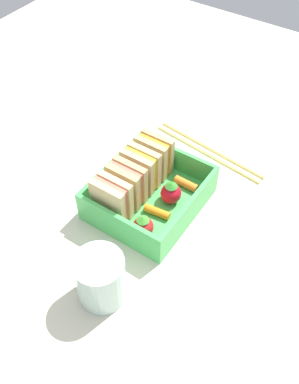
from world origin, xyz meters
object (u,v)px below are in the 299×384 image
object	(u,v)px
sandwich_center_right	(154,155)
strawberry_far_left	(171,193)
carrot_stick_far_left	(186,184)
sandwich_left	(112,199)
chopstick_pair	(209,150)
sandwich_center	(141,169)
strawberry_left	(143,226)
drinking_glass	(101,279)
sandwich_center_left	(127,184)
carrot_stick_left	(157,212)

from	to	relation	value
sandwich_center_right	strawberry_far_left	distance (cm)	6.64
strawberry_far_left	carrot_stick_far_left	distance (cm)	3.68
sandwich_left	strawberry_far_left	xyz separation A→B (cm)	(6.62, -5.31, -1.55)
strawberry_far_left	chopstick_pair	xyz separation A→B (cm)	(13.12, 0.83, -2.46)
sandwich_left	sandwich_center	world-z (taller)	same
strawberry_left	drinking_glass	distance (cm)	9.63
sandwich_center_right	strawberry_far_left	world-z (taller)	sandwich_center_right
sandwich_center_left	carrot_stick_left	bearing A→B (deg)	-90.88
carrot_stick_far_left	sandwich_left	bearing A→B (deg)	150.22
sandwich_left	carrot_stick_far_left	bearing A→B (deg)	-29.78
sandwich_center_left	strawberry_left	distance (cm)	6.75
carrot_stick_left	carrot_stick_far_left	world-z (taller)	same
chopstick_pair	sandwich_center	bearing A→B (deg)	160.83
chopstick_pair	drinking_glass	size ratio (longest dim) A/B	2.84
strawberry_left	carrot_stick_far_left	size ratio (longest dim) A/B	0.96
sandwich_center_right	strawberry_left	distance (cm)	12.03
sandwich_left	carrot_stick_left	size ratio (longest dim) A/B	1.69
sandwich_left	strawberry_left	distance (cm)	5.59
strawberry_left	carrot_stick_far_left	xyz separation A→B (cm)	(10.50, -0.45, -0.95)
carrot_stick_left	carrot_stick_far_left	bearing A→B (deg)	-5.71
sandwich_center	drinking_glass	world-z (taller)	sandwich_center
strawberry_left	carrot_stick_far_left	bearing A→B (deg)	-2.46
sandwich_left	drinking_glass	size ratio (longest dim) A/B	0.89
sandwich_center_left	sandwich_center	world-z (taller)	same
sandwich_center_left	chopstick_pair	world-z (taller)	sandwich_center_left
sandwich_left	sandwich_center_right	xyz separation A→B (cm)	(10.28, 0.00, 0.00)
carrot_stick_left	sandwich_left	bearing A→B (deg)	123.22
sandwich_center_left	sandwich_center_right	xyz separation A→B (cm)	(6.86, 0.00, 0.00)
sandwich_center_right	carrot_stick_left	distance (cm)	9.00
strawberry_left	chopstick_pair	bearing A→B (deg)	2.45
sandwich_center_left	strawberry_far_left	size ratio (longest dim) A/B	1.77
sandwich_center_left	chopstick_pair	xyz separation A→B (cm)	(16.31, -4.48, -4.01)
carrot_stick_far_left	chopstick_pair	bearing A→B (deg)	7.76
strawberry_left	sandwich_left	bearing A→B (deg)	85.90
sandwich_center_left	sandwich_center_right	distance (cm)	6.86
sandwich_left	chopstick_pair	world-z (taller)	sandwich_left
carrot_stick_left	carrot_stick_far_left	size ratio (longest dim) A/B	1.04
carrot_stick_left	drinking_glass	size ratio (longest dim) A/B	0.53
strawberry_far_left	drinking_glass	distance (cm)	16.61
carrot_stick_far_left	strawberry_far_left	bearing A→B (deg)	172.16
chopstick_pair	carrot_stick_far_left	bearing A→B (deg)	-172.24
sandwich_center_left	drinking_glass	world-z (taller)	sandwich_center_left
sandwich_left	carrot_stick_far_left	distance (cm)	11.93
sandwich_center	drinking_glass	size ratio (longest dim) A/B	0.89
sandwich_center_left	drinking_glass	size ratio (longest dim) A/B	0.89
strawberry_left	chopstick_pair	xyz separation A→B (cm)	(20.12, 0.86, -2.41)
strawberry_left	strawberry_far_left	xyz separation A→B (cm)	(7.00, 0.03, 0.06)
sandwich_center	drinking_glass	bearing A→B (deg)	-160.82
drinking_glass	carrot_stick_left	bearing A→B (deg)	3.17
chopstick_pair	strawberry_left	bearing A→B (deg)	-177.55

